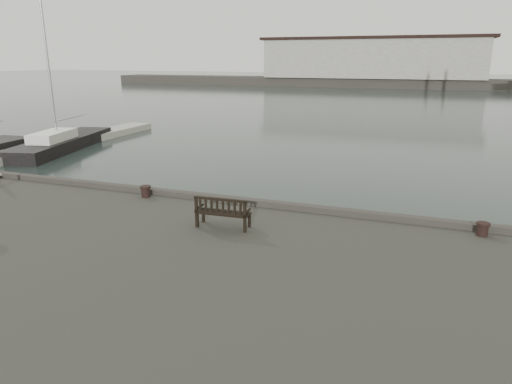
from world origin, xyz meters
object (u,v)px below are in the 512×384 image
bench (223,218)px  bollard_right (483,229)px  bollard_left (146,191)px  yacht_c (62,146)px

bench → bollard_right: size_ratio=4.19×
bollard_left → bollard_right: bollard_left is taller
bench → yacht_c: size_ratio=0.11×
bench → bollard_left: size_ratio=4.00×
bollard_left → yacht_c: (-14.71, 12.11, -1.51)m
bollard_left → yacht_c: size_ratio=0.03×
bench → bollard_right: bearing=11.8°
bollard_right → bench: bearing=-165.2°
bench → bollard_left: bearing=151.2°
bench → bollard_right: (6.62, 1.75, -0.09)m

